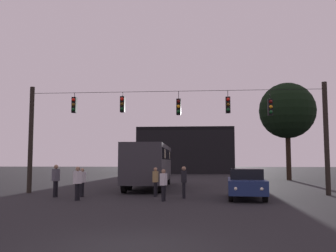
{
  "coord_description": "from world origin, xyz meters",
  "views": [
    {
      "loc": [
        1.52,
        -8.41,
        1.93
      ],
      "look_at": [
        -0.51,
        15.45,
        4.16
      ],
      "focal_mm": 39.88,
      "sensor_mm": 36.0,
      "label": 1
    }
  ],
  "objects_px": {
    "pedestrian_near_bus": "(164,183)",
    "pedestrian_crossing_center": "(82,181)",
    "pedestrian_crossing_right": "(56,179)",
    "city_bus": "(150,161)",
    "pedestrian_far_side": "(155,180)",
    "pedestrian_trailing": "(78,181)",
    "pedestrian_crossing_left": "(184,180)",
    "tree_left_silhouette": "(287,111)",
    "car_near_right": "(246,183)"
  },
  "relations": [
    {
      "from": "city_bus",
      "to": "pedestrian_far_side",
      "type": "relative_size",
      "value": 7.08
    },
    {
      "from": "pedestrian_crossing_left",
      "to": "pedestrian_trailing",
      "type": "relative_size",
      "value": 0.99
    },
    {
      "from": "pedestrian_far_side",
      "to": "tree_left_silhouette",
      "type": "xyz_separation_m",
      "value": [
        11.2,
        17.92,
        6.04
      ]
    },
    {
      "from": "pedestrian_near_bus",
      "to": "pedestrian_far_side",
      "type": "bearing_deg",
      "value": 106.28
    },
    {
      "from": "car_near_right",
      "to": "pedestrian_crossing_right",
      "type": "height_order",
      "value": "pedestrian_crossing_right"
    },
    {
      "from": "pedestrian_crossing_center",
      "to": "pedestrian_crossing_right",
      "type": "xyz_separation_m",
      "value": [
        -1.32,
        -0.36,
        0.12
      ]
    },
    {
      "from": "car_near_right",
      "to": "city_bus",
      "type": "bearing_deg",
      "value": 129.64
    },
    {
      "from": "tree_left_silhouette",
      "to": "car_near_right",
      "type": "bearing_deg",
      "value": -109.12
    },
    {
      "from": "car_near_right",
      "to": "pedestrian_trailing",
      "type": "relative_size",
      "value": 2.7
    },
    {
      "from": "pedestrian_far_side",
      "to": "pedestrian_near_bus",
      "type": "bearing_deg",
      "value": -73.72
    },
    {
      "from": "city_bus",
      "to": "pedestrian_far_side",
      "type": "xyz_separation_m",
      "value": [
        1.18,
        -6.39,
        -0.99
      ]
    },
    {
      "from": "city_bus",
      "to": "pedestrian_crossing_left",
      "type": "xyz_separation_m",
      "value": [
        2.74,
        -7.18,
        -0.95
      ]
    },
    {
      "from": "city_bus",
      "to": "tree_left_silhouette",
      "type": "bearing_deg",
      "value": 42.97
    },
    {
      "from": "pedestrian_trailing",
      "to": "pedestrian_crossing_left",
      "type": "bearing_deg",
      "value": 15.94
    },
    {
      "from": "pedestrian_crossing_right",
      "to": "pedestrian_near_bus",
      "type": "relative_size",
      "value": 1.13
    },
    {
      "from": "pedestrian_far_side",
      "to": "pedestrian_crossing_center",
      "type": "bearing_deg",
      "value": -174.33
    },
    {
      "from": "car_near_right",
      "to": "pedestrian_trailing",
      "type": "xyz_separation_m",
      "value": [
        -8.29,
        -1.51,
        0.13
      ]
    },
    {
      "from": "car_near_right",
      "to": "pedestrian_crossing_left",
      "type": "bearing_deg",
      "value": -179.13
    },
    {
      "from": "city_bus",
      "to": "pedestrian_near_bus",
      "type": "height_order",
      "value": "city_bus"
    },
    {
      "from": "pedestrian_crossing_left",
      "to": "pedestrian_near_bus",
      "type": "xyz_separation_m",
      "value": [
        -0.91,
        -1.45,
        -0.07
      ]
    },
    {
      "from": "pedestrian_far_side",
      "to": "tree_left_silhouette",
      "type": "distance_m",
      "value": 21.98
    },
    {
      "from": "car_near_right",
      "to": "tree_left_silhouette",
      "type": "bearing_deg",
      "value": 70.88
    },
    {
      "from": "pedestrian_trailing",
      "to": "pedestrian_far_side",
      "type": "bearing_deg",
      "value": 32.33
    },
    {
      "from": "city_bus",
      "to": "pedestrian_near_bus",
      "type": "bearing_deg",
      "value": -78.01
    },
    {
      "from": "city_bus",
      "to": "pedestrian_near_bus",
      "type": "distance_m",
      "value": 8.88
    },
    {
      "from": "pedestrian_near_bus",
      "to": "pedestrian_crossing_center",
      "type": "bearing_deg",
      "value": 158.03
    },
    {
      "from": "pedestrian_crossing_right",
      "to": "pedestrian_near_bus",
      "type": "distance_m",
      "value": 6.09
    },
    {
      "from": "pedestrian_crossing_left",
      "to": "pedestrian_crossing_right",
      "type": "height_order",
      "value": "pedestrian_crossing_right"
    },
    {
      "from": "pedestrian_trailing",
      "to": "tree_left_silhouette",
      "type": "relative_size",
      "value": 0.17
    },
    {
      "from": "pedestrian_crossing_left",
      "to": "pedestrian_trailing",
      "type": "height_order",
      "value": "pedestrian_trailing"
    },
    {
      "from": "pedestrian_near_bus",
      "to": "pedestrian_far_side",
      "type": "distance_m",
      "value": 2.33
    },
    {
      "from": "pedestrian_crossing_left",
      "to": "car_near_right",
      "type": "bearing_deg",
      "value": 0.87
    },
    {
      "from": "pedestrian_crossing_center",
      "to": "pedestrian_far_side",
      "type": "height_order",
      "value": "pedestrian_far_side"
    },
    {
      "from": "city_bus",
      "to": "pedestrian_crossing_right",
      "type": "xyz_separation_m",
      "value": [
        -4.07,
        -7.14,
        -0.89
      ]
    },
    {
      "from": "car_near_right",
      "to": "pedestrian_crossing_center",
      "type": "relative_size",
      "value": 2.91
    },
    {
      "from": "pedestrian_crossing_center",
      "to": "pedestrian_trailing",
      "type": "xyz_separation_m",
      "value": [
        0.37,
        -1.86,
        0.07
      ]
    },
    {
      "from": "city_bus",
      "to": "pedestrian_crossing_left",
      "type": "bearing_deg",
      "value": -69.1
    },
    {
      "from": "pedestrian_crossing_right",
      "to": "pedestrian_far_side",
      "type": "xyz_separation_m",
      "value": [
        5.25,
        0.75,
        -0.1
      ]
    },
    {
      "from": "car_near_right",
      "to": "pedestrian_far_side",
      "type": "height_order",
      "value": "pedestrian_far_side"
    },
    {
      "from": "pedestrian_near_bus",
      "to": "tree_left_silhouette",
      "type": "relative_size",
      "value": 0.16
    },
    {
      "from": "pedestrian_crossing_center",
      "to": "pedestrian_far_side",
      "type": "bearing_deg",
      "value": 5.67
    },
    {
      "from": "car_near_right",
      "to": "pedestrian_crossing_center",
      "type": "xyz_separation_m",
      "value": [
        -8.66,
        0.35,
        0.05
      ]
    },
    {
      "from": "pedestrian_crossing_right",
      "to": "pedestrian_near_bus",
      "type": "bearing_deg",
      "value": -14.18
    },
    {
      "from": "pedestrian_crossing_center",
      "to": "pedestrian_trailing",
      "type": "relative_size",
      "value": 0.93
    },
    {
      "from": "tree_left_silhouette",
      "to": "pedestrian_trailing",
      "type": "bearing_deg",
      "value": -126.19
    },
    {
      "from": "pedestrian_crossing_right",
      "to": "pedestrian_trailing",
      "type": "xyz_separation_m",
      "value": [
        1.69,
        -1.51,
        -0.05
      ]
    },
    {
      "from": "pedestrian_crossing_center",
      "to": "tree_left_silhouette",
      "type": "distance_m",
      "value": 24.52
    },
    {
      "from": "pedestrian_near_bus",
      "to": "tree_left_silhouette",
      "type": "height_order",
      "value": "tree_left_silhouette"
    },
    {
      "from": "city_bus",
      "to": "pedestrian_far_side",
      "type": "distance_m",
      "value": 6.57
    },
    {
      "from": "pedestrian_crossing_right",
      "to": "pedestrian_crossing_center",
      "type": "bearing_deg",
      "value": 15.1
    }
  ]
}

